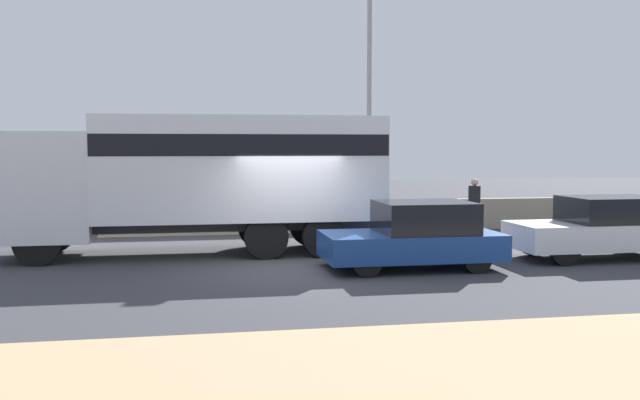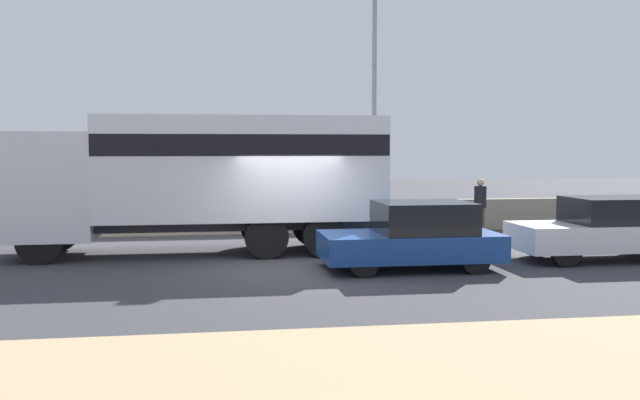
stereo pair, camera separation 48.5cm
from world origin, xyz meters
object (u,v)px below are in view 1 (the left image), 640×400
street_lamp (369,93)px  pedestrian (474,205)px  car_hatchback (415,236)px  car_sedan_second (603,228)px  box_truck (202,172)px

street_lamp → pedestrian: size_ratio=4.41×
car_hatchback → pedestrian: (3.77, 5.74, 0.16)m
street_lamp → car_sedan_second: bearing=-53.8°
car_sedan_second → street_lamp: bearing=-53.8°
car_hatchback → street_lamp: bearing=-95.1°
car_hatchback → pedestrian: size_ratio=2.28×
car_hatchback → box_truck: bearing=-32.9°
street_lamp → car_sedan_second: street_lamp is taller
box_truck → car_sedan_second: (9.39, -2.45, -1.30)m
street_lamp → car_sedan_second: 8.05m
street_lamp → car_hatchback: (-0.57, -6.33, -3.58)m
pedestrian → car_hatchback: bearing=-123.3°
car_hatchback → car_sedan_second: bearing=-174.1°
box_truck → pedestrian: 8.87m
car_hatchback → car_sedan_second: size_ratio=0.92×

